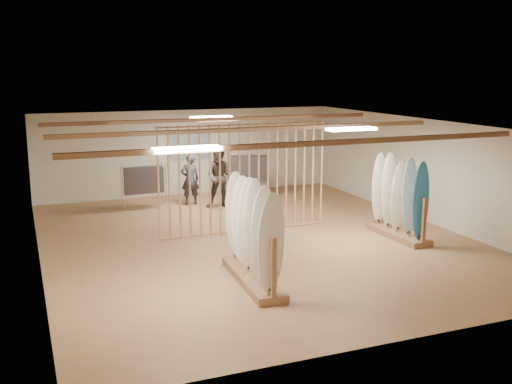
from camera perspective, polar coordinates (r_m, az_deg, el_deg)
name	(u,v)px	position (r m, az deg, el deg)	size (l,w,h in m)	color
floor	(256,240)	(14.73, 0.00, -4.58)	(12.00, 12.00, 0.00)	#A1754D
ceiling	(256,126)	(14.20, 0.00, 6.34)	(12.00, 12.00, 0.00)	gray
wall_back	(189,152)	(20.02, -6.39, 3.78)	(12.00, 12.00, 0.00)	beige
wall_front	(405,254)	(9.26, 13.97, -5.76)	(12.00, 12.00, 0.00)	beige
wall_left	(36,200)	(13.41, -20.26, -0.76)	(12.00, 12.00, 0.00)	beige
wall_right	(427,171)	(16.87, 15.98, 1.94)	(12.00, 12.00, 0.00)	beige
ceiling_slats	(256,129)	(14.21, 0.00, 6.01)	(9.50, 6.12, 0.10)	#8D6140
light_panels	(256,128)	(14.21, 0.00, 6.09)	(1.20, 0.35, 0.06)	white
bamboo_partition	(244,178)	(15.13, -1.12, 1.31)	(4.45, 0.05, 2.78)	tan
poster	(189,146)	(19.98, -6.39, 4.35)	(1.40, 0.03, 0.90)	#2D619E
rack_left	(253,247)	(11.69, -0.33, -5.28)	(0.75, 2.61, 2.08)	#8D6140
rack_right	(398,211)	(15.21, 13.41, -1.74)	(0.57, 2.10, 1.99)	#8D6140
clothing_rack_a	(143,180)	(18.03, -10.68, 1.09)	(1.25, 0.37, 1.34)	silver
clothing_rack_b	(248,168)	(19.59, -0.73, 2.27)	(1.27, 0.74, 1.42)	silver
shopper_a	(190,176)	(18.46, -6.31, 1.52)	(0.65, 0.44, 1.78)	#2C2B34
shopper_b	(220,173)	(17.93, -3.43, 1.80)	(1.02, 0.79, 2.11)	#38322B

